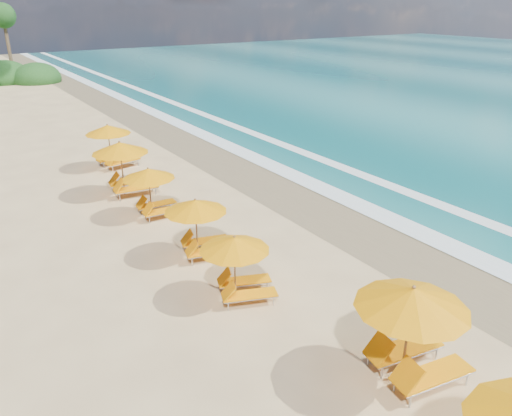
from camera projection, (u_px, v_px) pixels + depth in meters
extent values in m
plane|color=#D5B87D|center=(256.00, 237.00, 18.77)|extent=(160.00, 160.00, 0.00)
cube|color=olive|center=(336.00, 214.00, 20.79)|extent=(4.00, 160.00, 0.01)
cube|color=white|center=(362.00, 206.00, 21.54)|extent=(1.20, 160.00, 0.01)
cube|color=white|center=(409.00, 193.00, 23.05)|extent=(0.80, 160.00, 0.01)
cylinder|color=olive|center=(407.00, 337.00, 11.24)|extent=(0.06, 0.06, 2.48)
cone|color=orange|center=(412.00, 298.00, 10.84)|extent=(2.91, 2.91, 0.50)
sphere|color=olive|center=(414.00, 287.00, 10.74)|extent=(0.09, 0.09, 0.09)
cylinder|color=olive|center=(235.00, 269.00, 14.55)|extent=(0.05, 0.05, 2.01)
cone|color=orange|center=(234.00, 244.00, 14.23)|extent=(2.66, 2.66, 0.40)
sphere|color=olive|center=(234.00, 237.00, 14.14)|extent=(0.07, 0.07, 0.07)
cylinder|color=olive|center=(196.00, 229.00, 17.00)|extent=(0.05, 0.05, 2.08)
cone|color=orange|center=(195.00, 206.00, 16.67)|extent=(2.61, 2.61, 0.42)
sphere|color=olive|center=(195.00, 199.00, 16.58)|extent=(0.07, 0.07, 0.07)
cylinder|color=olive|center=(150.00, 193.00, 20.18)|extent=(0.05, 0.05, 2.05)
cone|color=orange|center=(148.00, 173.00, 19.85)|extent=(2.21, 2.21, 0.41)
sphere|color=olive|center=(148.00, 168.00, 19.76)|extent=(0.07, 0.07, 0.07)
cylinder|color=olive|center=(122.00, 169.00, 22.45)|extent=(0.06, 0.06, 2.44)
cone|color=orange|center=(120.00, 148.00, 22.05)|extent=(2.77, 2.77, 0.49)
sphere|color=olive|center=(119.00, 142.00, 21.95)|extent=(0.09, 0.09, 0.09)
cylinder|color=olive|center=(110.00, 147.00, 26.11)|extent=(0.06, 0.06, 2.28)
cone|color=orange|center=(108.00, 129.00, 25.74)|extent=(2.79, 2.79, 0.46)
sphere|color=olive|center=(107.00, 125.00, 25.64)|extent=(0.08, 0.08, 0.08)
ellipsoid|color=#163D14|center=(4.00, 77.00, 53.84)|extent=(5.60, 5.60, 3.64)
ellipsoid|color=#163D14|center=(37.00, 78.00, 53.83)|extent=(5.00, 5.00, 3.25)
cylinder|color=brown|center=(9.00, 49.00, 53.24)|extent=(0.36, 0.36, 6.80)
sphere|color=#163D14|center=(3.00, 15.00, 51.93)|extent=(2.60, 2.60, 2.60)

